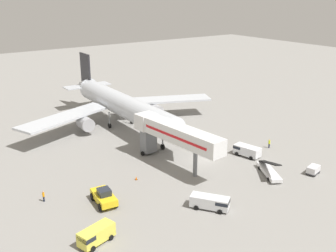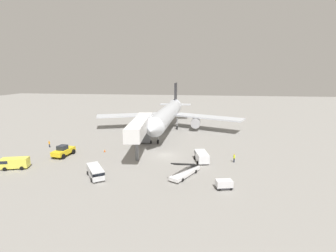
% 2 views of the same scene
% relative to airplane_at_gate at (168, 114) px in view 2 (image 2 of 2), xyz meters
% --- Properties ---
extents(ground_plane, '(300.00, 300.00, 0.00)m').
position_rel_airplane_at_gate_xyz_m(ground_plane, '(2.79, -24.67, -5.00)').
color(ground_plane, gray).
extents(airplane_at_gate, '(46.30, 48.93, 13.74)m').
position_rel_airplane_at_gate_xyz_m(airplane_at_gate, '(0.00, 0.00, 0.00)').
color(airplane_at_gate, silver).
rests_on(airplane_at_gate, ground).
extents(jet_bridge, '(4.94, 19.76, 7.58)m').
position_rel_airplane_at_gate_xyz_m(jet_bridge, '(-2.96, -22.80, 0.74)').
color(jet_bridge, silver).
rests_on(jet_bridge, ground).
extents(pushback_tug, '(3.14, 5.43, 2.40)m').
position_rel_airplane_at_gate_xyz_m(pushback_tug, '(-18.56, -28.10, -3.88)').
color(pushback_tug, yellow).
rests_on(pushback_tug, ground).
extents(belt_loader_truck, '(4.97, 7.22, 3.37)m').
position_rel_airplane_at_gate_xyz_m(belt_loader_truck, '(7.69, -35.22, -4.22)').
color(belt_loader_truck, white).
rests_on(belt_loader_truck, ground).
extents(service_van_mid_left, '(4.95, 3.05, 2.04)m').
position_rel_airplane_at_gate_xyz_m(service_van_mid_left, '(-23.63, -36.00, -3.83)').
color(service_van_mid_left, '#E5DB4C').
rests_on(service_van_mid_left, ground).
extents(service_van_rear_left, '(3.11, 5.10, 1.91)m').
position_rel_airplane_at_gate_xyz_m(service_van_rear_left, '(10.43, -27.44, -3.90)').
color(service_van_rear_left, white).
rests_on(service_van_rear_left, ground).
extents(service_van_outer_left, '(4.68, 5.47, 1.84)m').
position_rel_airplane_at_gate_xyz_m(service_van_outer_left, '(-7.15, -37.86, -3.93)').
color(service_van_outer_left, silver).
rests_on(service_van_outer_left, ground).
extents(baggage_cart_near_right, '(2.71, 1.97, 1.39)m').
position_rel_airplane_at_gate_xyz_m(baggage_cart_near_right, '(13.87, -39.17, -4.22)').
color(baggage_cart_near_right, '#38383D').
rests_on(baggage_cart_near_right, ground).
extents(ground_crew_worker_foreground, '(0.47, 0.47, 1.79)m').
position_rel_airplane_at_gate_xyz_m(ground_crew_worker_foreground, '(16.80, -27.20, -4.05)').
color(ground_crew_worker_foreground, '#1E2333').
rests_on(ground_crew_worker_foreground, ground).
extents(ground_crew_worker_midground, '(0.37, 0.37, 1.65)m').
position_rel_airplane_at_gate_xyz_m(ground_crew_worker_midground, '(-25.33, -22.56, -4.13)').
color(ground_crew_worker_midground, '#1E2333').
rests_on(ground_crew_worker_midground, ground).
extents(safety_cone_alpha, '(0.40, 0.40, 0.62)m').
position_rel_airplane_at_gate_xyz_m(safety_cone_alpha, '(-10.99, -24.25, -4.70)').
color(safety_cone_alpha, black).
rests_on(safety_cone_alpha, ground).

